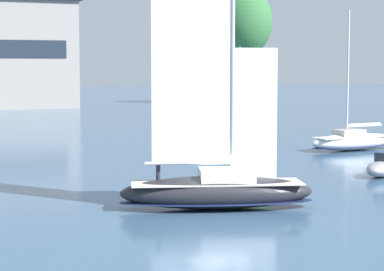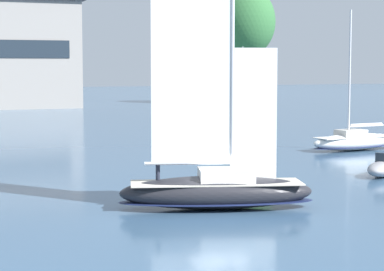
% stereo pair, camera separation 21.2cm
% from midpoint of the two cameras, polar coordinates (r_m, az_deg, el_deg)
% --- Properties ---
extents(ground_plane, '(400.00, 400.00, 0.00)m').
position_cam_midpoint_polar(ground_plane, '(34.48, 1.72, -5.58)').
color(ground_plane, '#385675').
extents(tree_shore_left, '(9.63, 9.63, 19.83)m').
position_cam_midpoint_polar(tree_shore_left, '(127.60, 3.91, 8.62)').
color(tree_shore_left, brown).
rests_on(tree_shore_left, ground).
extents(sailboat_main, '(9.32, 5.04, 12.35)m').
position_cam_midpoint_polar(sailboat_main, '(34.31, 1.74, -3.95)').
color(sailboat_main, '#232328').
rests_on(sailboat_main, ground).
extents(sailboat_moored_mid_channel, '(7.06, 3.31, 9.38)m').
position_cam_midpoint_polar(sailboat_moored_mid_channel, '(110.69, 3.33, 2.27)').
color(sailboat_moored_mid_channel, silver).
rests_on(sailboat_moored_mid_channel, ground).
extents(sailboat_moored_far_slip, '(8.02, 3.02, 10.78)m').
position_cam_midpoint_polar(sailboat_moored_far_slip, '(59.37, 12.04, -0.39)').
color(sailboat_moored_far_slip, white).
rests_on(sailboat_moored_far_slip, ground).
extents(motor_tender, '(4.14, 3.59, 1.52)m').
position_cam_midpoint_polar(motor_tender, '(45.91, 14.24, -2.39)').
color(motor_tender, '#99999E').
rests_on(motor_tender, ground).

